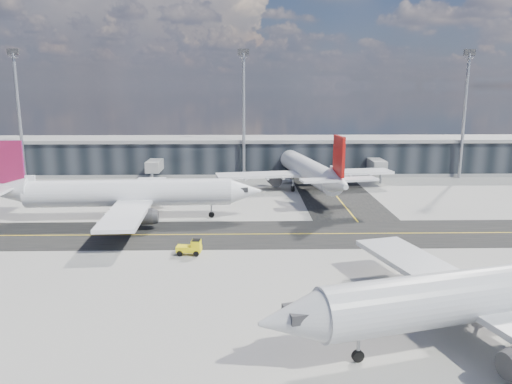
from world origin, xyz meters
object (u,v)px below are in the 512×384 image
at_px(baggage_tug, 191,247).
at_px(airliner_near, 507,291).
at_px(airliner_af, 126,193).
at_px(airliner_redtail, 308,170).
at_px(service_van, 284,179).

bearing_deg(baggage_tug, airliner_near, 57.73).
relative_size(airliner_af, airliner_redtail, 0.99).
bearing_deg(service_van, baggage_tug, -127.09).
relative_size(airliner_redtail, service_van, 8.84).
height_order(airliner_af, airliner_near, same).
distance_m(airliner_near, baggage_tug, 36.18).
bearing_deg(airliner_af, airliner_near, 43.26).
xyz_separation_m(airliner_near, service_van, (-13.09, 70.67, -3.54)).
xyz_separation_m(airliner_redtail, service_van, (-4.06, 9.55, -3.57)).
bearing_deg(airliner_af, service_van, 135.71).
bearing_deg(service_van, airliner_redtail, -86.42).
bearing_deg(baggage_tug, airliner_redtail, 158.61).
xyz_separation_m(airliner_af, baggage_tug, (12.17, -17.59, -3.24)).
bearing_deg(airliner_redtail, airliner_near, -90.87).
height_order(airliner_redtail, airliner_near, airliner_redtail).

